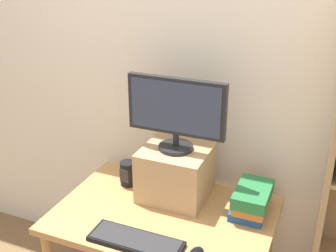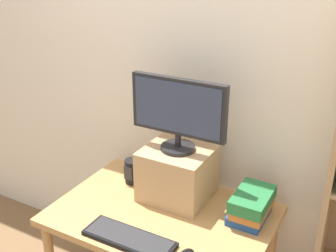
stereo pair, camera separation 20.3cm
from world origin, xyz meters
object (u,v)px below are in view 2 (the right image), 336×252
keyboard (129,238)px  book_stack (251,205)px  desk (162,226)px  desk_speaker (132,171)px  riser_box (178,173)px  computer_monitor (178,111)px

keyboard → book_stack: book_stack is taller
desk → desk_speaker: desk_speaker is taller
book_stack → desk_speaker: 0.71m
riser_box → keyboard: 0.46m
computer_monitor → desk_speaker: 0.51m
desk → keyboard: 0.29m
riser_box → computer_monitor: bearing=-90.0°
book_stack → desk_speaker: (-0.71, 0.01, -0.01)m
desk → computer_monitor: 0.60m
keyboard → desk_speaker: 0.53m
computer_monitor → keyboard: bearing=-92.3°
book_stack → desk_speaker: book_stack is taller
desk → book_stack: bearing=22.3°
riser_box → book_stack: 0.42m
riser_box → book_stack: riser_box is taller
computer_monitor → desk: bearing=-88.2°
riser_box → desk_speaker: riser_box is taller
book_stack → desk_speaker: size_ratio=1.93×
desk → book_stack: (0.41, 0.17, 0.16)m
desk → riser_box: (-0.01, 0.18, 0.22)m
keyboard → desk: bearing=85.1°
desk → desk_speaker: bearing=149.2°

